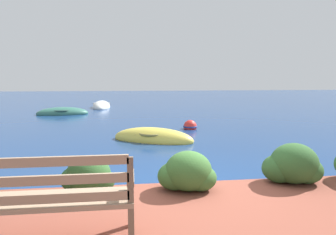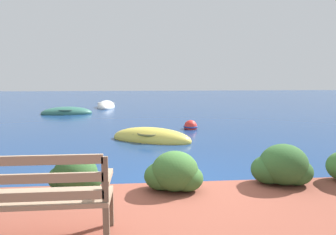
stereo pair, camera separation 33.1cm
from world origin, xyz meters
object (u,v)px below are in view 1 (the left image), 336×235
at_px(rowboat_mid, 63,113).
at_px(mooring_buoy, 190,127).
at_px(park_bench, 46,197).
at_px(rowboat_nearest, 153,139).
at_px(rowboat_far, 101,107).

bearing_deg(rowboat_mid, mooring_buoy, 131.36).
xyz_separation_m(park_bench, rowboat_nearest, (1.46, 5.84, -0.65)).
distance_m(rowboat_nearest, rowboat_mid, 8.21).
distance_m(rowboat_nearest, mooring_buoy, 2.47).
relative_size(rowboat_nearest, rowboat_far, 0.85).
height_order(park_bench, mooring_buoy, park_bench).
relative_size(rowboat_nearest, rowboat_mid, 0.99).
relative_size(park_bench, mooring_buoy, 3.20).
bearing_deg(mooring_buoy, rowboat_nearest, -127.75).
distance_m(park_bench, rowboat_nearest, 6.05).
bearing_deg(rowboat_mid, rowboat_nearest, 113.92).
bearing_deg(rowboat_far, park_bench, 1.62).
bearing_deg(rowboat_far, rowboat_mid, -27.11).
bearing_deg(rowboat_nearest, rowboat_far, -50.80).
distance_m(rowboat_far, mooring_buoy, 9.52).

